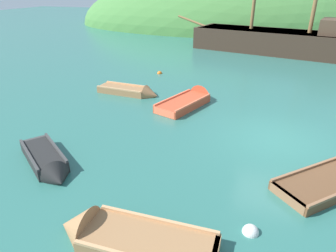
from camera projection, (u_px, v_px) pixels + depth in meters
ground_plane at (276, 140)px, 11.08m from camera, size 120.00×120.00×0.00m
shore_hill at (219, 27)px, 41.08m from camera, size 40.09×21.22×13.52m
sailing_ship at (281, 45)px, 24.88m from camera, size 16.77×6.90×12.55m
rowboat_outer_right at (190, 101)px, 14.42m from camera, size 2.30×3.74×1.18m
rowboat_outer_left at (132, 92)px, 15.65m from camera, size 3.33×1.18×0.95m
rowboat_portside at (47, 163)px, 9.41m from camera, size 2.89×2.42×0.87m
rowboat_near_dock at (122, 239)px, 6.60m from camera, size 3.63×1.27×1.15m
buoy_orange at (160, 74)px, 19.33m from camera, size 0.31×0.31×0.31m
buoy_white at (250, 232)px, 6.93m from camera, size 0.38×0.38×0.38m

